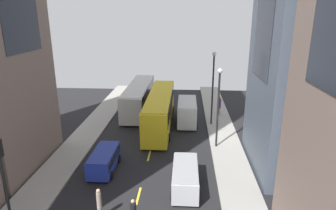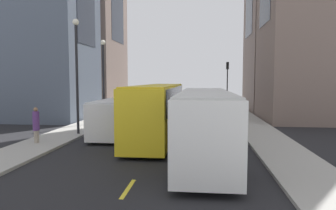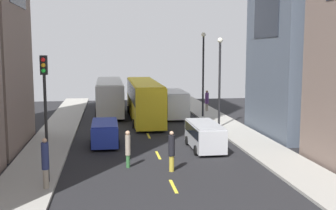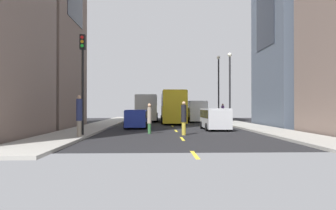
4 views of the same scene
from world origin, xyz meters
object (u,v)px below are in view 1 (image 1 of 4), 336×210
Objects in this scene: car_silver_0 at (185,176)px; pedestrian_waiting_curb at (99,203)px; streetcar_yellow at (160,107)px; delivery_van_white at (187,110)px; traffic_light_near_corner at (3,174)px; car_blue_1 at (104,159)px; city_bus_white at (139,95)px; pedestrian_crossing_near at (219,105)px.

car_silver_0 is 2.22× the size of pedestrian_waiting_curb.
streetcar_yellow is at bearing 103.03° from car_silver_0.
delivery_van_white is 13.24m from car_silver_0.
traffic_light_near_corner is at bearing -108.77° from streetcar_yellow.
car_blue_1 is (-6.45, 2.26, -0.08)m from car_silver_0.
traffic_light_near_corner reaches higher than car_silver_0.
streetcar_yellow is 12.78m from car_silver_0.
city_bus_white is 10.17m from pedestrian_crossing_near.
car_blue_1 is at bearing 72.08° from traffic_light_near_corner.
streetcar_yellow reaches higher than city_bus_white.
car_silver_0 is at bearing -19.32° from car_blue_1.
streetcar_yellow is 2.96× the size of car_silver_0.
car_silver_0 is 1.08× the size of car_blue_1.
city_bus_white is 6.05× the size of pedestrian_waiting_curb.
delivery_van_white is at bearing 15.46° from streetcar_yellow.
streetcar_yellow is at bearing 70.55° from car_blue_1.
traffic_light_near_corner is at bearing 104.49° from pedestrian_waiting_curb.
delivery_van_white is at bearing 89.49° from car_silver_0.
traffic_light_near_corner is (-9.24, -19.24, 2.83)m from delivery_van_white.
car_silver_0 is at bearing -76.97° from streetcar_yellow.
delivery_van_white is (6.12, -4.20, -0.50)m from city_bus_white.
streetcar_yellow is at bearing -58.06° from city_bus_white.
streetcar_yellow is 16.17m from pedestrian_waiting_curb.
city_bus_white is at bearing 121.94° from streetcar_yellow.
car_blue_1 is at bearing -4.65° from pedestrian_waiting_curb.
city_bus_white is 18.47m from car_silver_0.
pedestrian_crossing_near is at bearing 75.92° from car_silver_0.
delivery_van_white is 2.59× the size of pedestrian_crossing_near.
traffic_light_near_corner reaches higher than pedestrian_waiting_curb.
streetcar_yellow is 2.26× the size of traffic_light_near_corner.
car_silver_0 is at bearing -117.43° from pedestrian_crossing_near.
delivery_van_white is 2.69× the size of pedestrian_waiting_curb.
car_blue_1 is at bearing -109.45° from streetcar_yellow.
pedestrian_crossing_near is at bearing -7.24° from city_bus_white.
delivery_van_white is at bearing -34.55° from pedestrian_waiting_curb.
pedestrian_waiting_curb is at bearing -107.46° from delivery_van_white.
city_bus_white is 2.25× the size of delivery_van_white.
car_silver_0 is 2.13× the size of pedestrian_crossing_near.
pedestrian_waiting_curb is at bearing -128.39° from pedestrian_crossing_near.
traffic_light_near_corner reaches higher than delivery_van_white.
pedestrian_crossing_near is at bearing 59.26° from traffic_light_near_corner.
delivery_van_white is 1.21× the size of car_silver_0.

